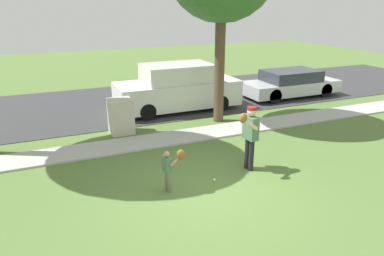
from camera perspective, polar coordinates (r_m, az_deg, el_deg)
The scene contains 9 objects.
ground_plane at distance 11.73m, azimuth -5.17°, elevation -2.20°, with size 48.00×48.00×0.00m, color #567538.
sidewalk_strip at distance 11.81m, azimuth -5.33°, elevation -1.90°, with size 36.00×1.20×0.06m, color #B2B2AD.
road_surface at distance 16.42m, azimuth -10.79°, elevation 3.89°, with size 36.00×6.80×0.02m, color #38383A.
person_adult at distance 9.54m, azimuth 9.03°, elevation -0.56°, with size 0.69×0.70×1.74m.
person_child at distance 8.49m, azimuth -3.36°, elevation -5.77°, with size 0.49×0.39×1.08m.
baseball at distance 9.23m, azimuth 3.53°, elevation -8.17°, with size 0.07×0.07×0.07m, color white.
utility_cabinet at distance 12.54m, azimuth -11.10°, elevation 1.82°, with size 0.78×0.73×1.19m, color beige.
parked_van_white at distance 14.93m, azimuth -2.28°, elevation 6.21°, with size 5.00×1.95×1.88m.
parked_sedan_silver at distance 17.78m, azimuth 15.15°, elevation 6.76°, with size 4.60×1.80×1.23m.
Camera 1 is at (-3.32, -6.90, 4.30)m, focal length 34.03 mm.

